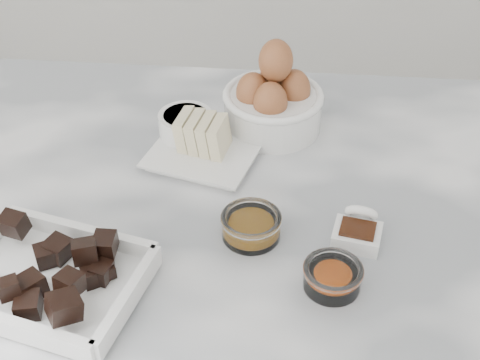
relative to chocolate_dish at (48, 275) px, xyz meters
The scene contains 8 objects.
marble_slab 0.24m from the chocolate_dish, 37.99° to the left, with size 1.20×0.80×0.04m, color white.
chocolate_dish is the anchor object (origin of this frame).
butter_plate 0.32m from the chocolate_dish, 62.73° to the left, with size 0.19×0.19×0.06m.
sugar_ramekin 0.34m from the chocolate_dish, 70.13° to the left, with size 0.08×0.08×0.05m.
egg_bowl 0.44m from the chocolate_dish, 56.52° to the left, with size 0.16×0.16×0.15m.
honey_bowl 0.26m from the chocolate_dish, 26.31° to the left, with size 0.08×0.08×0.03m.
zest_bowl 0.34m from the chocolate_dish, ahead, with size 0.07×0.07×0.03m.
vanilla_spoon 0.39m from the chocolate_dish, 18.26° to the left, with size 0.07×0.08×0.05m.
Camera 1 is at (0.08, -0.67, 1.54)m, focal length 50.00 mm.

